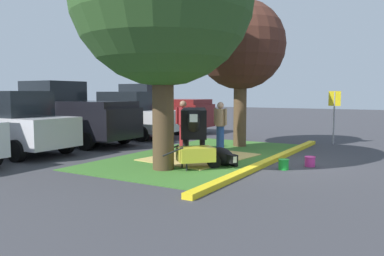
% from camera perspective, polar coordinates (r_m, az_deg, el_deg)
% --- Properties ---
extents(ground_plane, '(80.00, 80.00, 0.00)m').
position_cam_1_polar(ground_plane, '(11.32, 10.65, -4.89)').
color(ground_plane, '#38383D').
extents(grass_island, '(8.04, 4.20, 0.02)m').
position_cam_1_polar(grass_island, '(12.22, 1.63, -4.02)').
color(grass_island, '#386B28').
rests_on(grass_island, ground).
extents(curb_yellow, '(9.24, 0.24, 0.12)m').
position_cam_1_polar(curb_yellow, '(11.30, 11.67, -4.62)').
color(curb_yellow, yellow).
rests_on(curb_yellow, ground).
extents(hay_bedding, '(3.48, 2.79, 0.04)m').
position_cam_1_polar(hay_bedding, '(11.73, 1.26, -4.33)').
color(hay_bedding, tan).
rests_on(hay_bedding, ground).
extents(shade_tree_right, '(3.21, 3.21, 5.30)m').
position_cam_1_polar(shade_tree_right, '(14.36, 7.17, 11.90)').
color(shade_tree_right, brown).
rests_on(shade_tree_right, ground).
extents(cow_holstein, '(2.87, 1.94, 1.53)m').
position_cam_1_polar(cow_holstein, '(11.55, 0.30, 0.77)').
color(cow_holstein, black).
rests_on(cow_holstein, ground).
extents(calf_lying, '(1.02, 1.25, 0.48)m').
position_cam_1_polar(calf_lying, '(10.60, 4.38, -4.18)').
color(calf_lying, black).
rests_on(calf_lying, ground).
extents(person_handler, '(0.34, 0.52, 1.66)m').
position_cam_1_polar(person_handler, '(13.13, 4.18, 0.49)').
color(person_handler, '#23478C').
rests_on(person_handler, ground).
extents(person_visitor_near, '(0.42, 0.39, 1.70)m').
position_cam_1_polar(person_visitor_near, '(13.24, -1.31, 0.65)').
color(person_visitor_near, maroon).
rests_on(person_visitor_near, ground).
extents(wheelbarrow, '(1.37, 1.32, 0.63)m').
position_cam_1_polar(wheelbarrow, '(9.94, 0.68, -3.93)').
color(wheelbarrow, gold).
rests_on(wheelbarrow, ground).
extents(parking_sign, '(0.14, 0.44, 2.03)m').
position_cam_1_polar(parking_sign, '(15.78, 20.18, 2.93)').
color(parking_sign, '#99999E').
rests_on(parking_sign, ground).
extents(bucket_green, '(0.28, 0.28, 0.27)m').
position_cam_1_polar(bucket_green, '(10.24, 13.30, -5.19)').
color(bucket_green, green).
rests_on(bucket_green, ground).
extents(bucket_pink, '(0.29, 0.29, 0.27)m').
position_cam_1_polar(bucket_pink, '(10.86, 16.94, -4.69)').
color(bucket_pink, '#EA3893').
rests_on(bucket_pink, ground).
extents(sedan_blue, '(2.09, 4.43, 2.02)m').
position_cam_1_polar(sedan_blue, '(13.71, -24.94, 0.61)').
color(sedan_blue, silver).
rests_on(sedan_blue, ground).
extents(pickup_truck_black, '(2.30, 5.44, 2.42)m').
position_cam_1_polar(pickup_truck_black, '(15.71, -17.58, 1.83)').
color(pickup_truck_black, black).
rests_on(pickup_truck_black, ground).
extents(sedan_silver, '(2.09, 4.43, 2.02)m').
position_cam_1_polar(sedan_silver, '(17.30, -9.37, 1.85)').
color(sedan_silver, silver).
rests_on(sedan_silver, ground).
extents(pickup_truck_maroon, '(2.30, 5.44, 2.42)m').
position_cam_1_polar(pickup_truck_maroon, '(19.85, -5.13, 2.69)').
color(pickup_truck_maroon, maroon).
rests_on(pickup_truck_maroon, ground).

